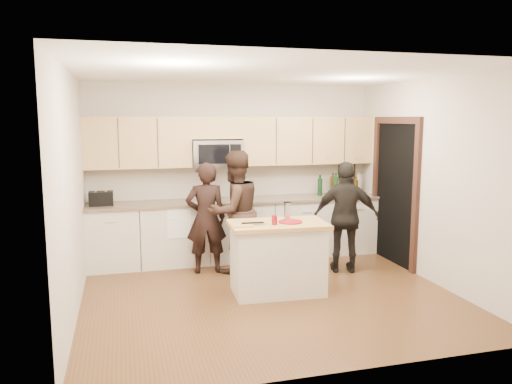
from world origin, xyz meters
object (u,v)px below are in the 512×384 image
object	(u,v)px
island	(278,257)
woman_left	(206,218)
woman_right	(346,217)
woman_center	(235,212)
toaster	(101,198)

from	to	relation	value
island	woman_left	xyz separation A→B (m)	(-0.72, 1.07, 0.33)
woman_right	woman_center	bearing A→B (deg)	1.23
woman_left	island	bearing A→B (deg)	127.16
island	woman_right	distance (m)	1.38
woman_left	woman_center	size ratio (longest dim) A/B	0.91
toaster	woman_right	size ratio (longest dim) A/B	0.21
woman_left	woman_right	xyz separation A→B (m)	(1.92, -0.48, 0.00)
island	woman_right	bearing A→B (deg)	29.48
woman_left	woman_center	world-z (taller)	woman_center
toaster	woman_left	distance (m)	1.54
woman_left	woman_right	bearing A→B (deg)	169.29
island	toaster	size ratio (longest dim) A/B	3.69
woman_center	toaster	bearing A→B (deg)	-40.09
island	woman_right	world-z (taller)	woman_right
woman_left	woman_center	bearing A→B (deg)	175.88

